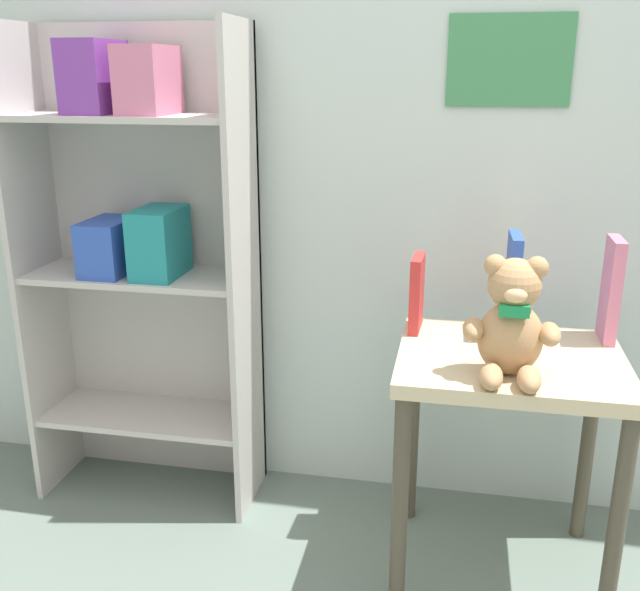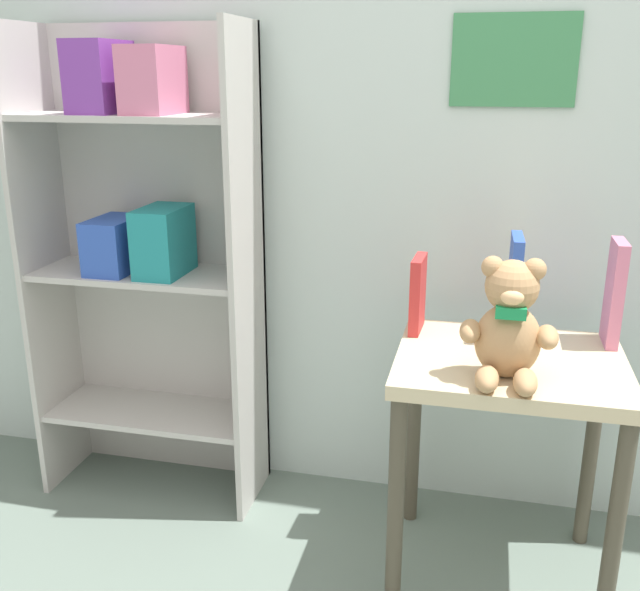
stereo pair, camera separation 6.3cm
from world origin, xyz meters
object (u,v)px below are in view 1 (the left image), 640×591
(book_standing_red, at_px, (417,293))
(book_standing_pink, at_px, (611,290))
(display_table, at_px, (508,395))
(book_standing_blue, at_px, (512,285))
(teddy_bear, at_px, (512,323))
(bookshelf_side, at_px, (142,240))

(book_standing_red, distance_m, book_standing_pink, 0.49)
(display_table, bearing_deg, book_standing_blue, 90.00)
(book_standing_blue, bearing_deg, teddy_bear, -94.71)
(bookshelf_side, relative_size, display_table, 2.28)
(bookshelf_side, xyz_separation_m, book_standing_red, (0.83, -0.10, -0.09))
(teddy_bear, distance_m, book_standing_red, 0.36)
(display_table, distance_m, book_standing_blue, 0.29)
(teddy_bear, bearing_deg, bookshelf_side, 160.82)
(display_table, height_order, book_standing_red, book_standing_red)
(display_table, relative_size, teddy_bear, 2.23)
(book_standing_blue, bearing_deg, book_standing_pink, -0.55)
(display_table, relative_size, book_standing_red, 3.10)
(bookshelf_side, xyz_separation_m, teddy_bear, (1.06, -0.37, -0.06))
(bookshelf_side, xyz_separation_m, book_standing_blue, (1.07, -0.08, -0.05))
(book_standing_blue, xyz_separation_m, book_standing_pink, (0.25, 0.00, -0.00))
(book_standing_red, distance_m, book_standing_blue, 0.25)
(display_table, xyz_separation_m, teddy_bear, (-0.02, -0.13, 0.24))
(display_table, bearing_deg, bookshelf_side, 167.40)
(display_table, relative_size, book_standing_pink, 2.34)
(book_standing_red, relative_size, book_standing_blue, 0.76)
(bookshelf_side, height_order, book_standing_red, bookshelf_side)
(teddy_bear, height_order, book_standing_red, teddy_bear)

